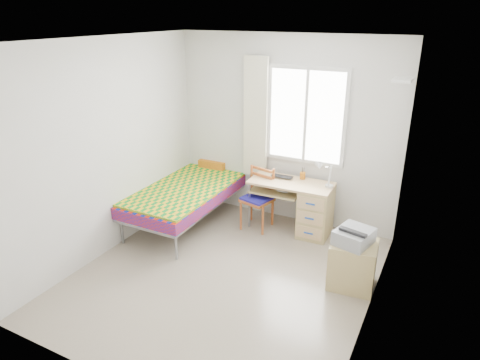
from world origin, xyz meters
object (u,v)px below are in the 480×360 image
object	(u,v)px
printer	(354,236)
cabinet	(352,264)
chair	(259,194)
desk	(311,208)
bed	(194,188)

from	to	relation	value
printer	cabinet	bearing A→B (deg)	38.91
chair	printer	xyz separation A→B (m)	(1.49, -0.82, 0.13)
cabinet	printer	size ratio (longest dim) A/B	1.15
desk	chair	world-z (taller)	chair
desk	chair	size ratio (longest dim) A/B	1.32
bed	printer	size ratio (longest dim) A/B	4.86
bed	printer	bearing A→B (deg)	-14.73
bed	chair	bearing A→B (deg)	10.50
cabinet	printer	xyz separation A→B (m)	(-0.01, -0.01, 0.35)
chair	cabinet	size ratio (longest dim) A/B	1.62
bed	chair	world-z (taller)	bed
desk	cabinet	xyz separation A→B (m)	(0.80, -0.94, -0.12)
bed	desk	xyz separation A→B (m)	(1.67, 0.30, -0.09)
bed	chair	size ratio (longest dim) A/B	2.61
printer	chair	bearing A→B (deg)	164.78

